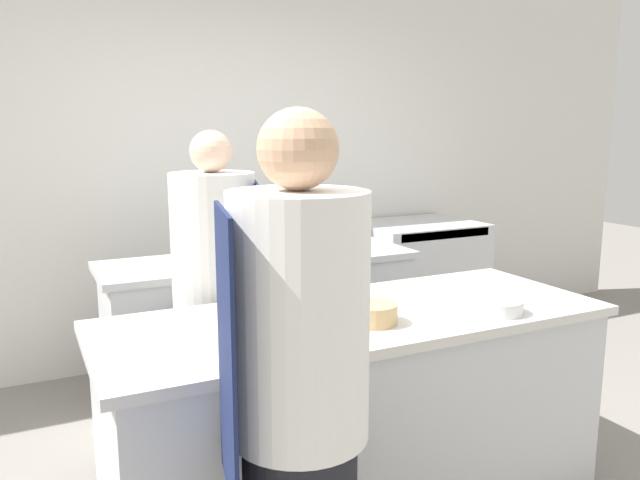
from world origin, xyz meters
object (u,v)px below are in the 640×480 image
Objects in this scene: cup at (311,294)px; bottle_wine at (292,281)px; bottle_olive_oil at (328,278)px; bowl_prep_small at (372,313)px; stockpot at (235,238)px; chef_at_stove at (216,304)px; oven_range at (416,282)px; bottle_vinegar at (240,317)px; bowl_mixing_large at (496,306)px; chef_at_prep_near at (298,414)px; bottle_cooking_oil at (316,301)px.

bottle_wine is at bearing 117.06° from cup.
bottle_olive_oil is at bearing -1.59° from bottle_wine.
stockpot is at bearing 91.87° from bowl_prep_small.
oven_range is at bearing 136.33° from chef_at_stove.
chef_at_stove is 0.87m from bottle_vinegar.
bottle_olive_oil is 1.01× the size of bowl_mixing_large.
bottle_cooking_oil is (0.37, 0.65, 0.12)m from chef_at_prep_near.
bottle_cooking_oil is 0.79× the size of stockpot.
chef_at_stove reaches higher than bowl_prep_small.
cup is (0.07, 0.18, -0.02)m from bottle_cooking_oil.
bottle_wine is at bearing -10.90° from chef_at_prep_near.
chef_at_prep_near is 0.48m from bottle_vinegar.
bowl_prep_small is (0.40, -0.78, 0.12)m from chef_at_stove.
chef_at_prep_near is 1.10m from bottle_olive_oil.
bottle_vinegar reaches higher than bottle_cooking_oil.
stockpot is at bearing -167.63° from oven_range.
oven_range is at bearing 63.45° from bowl_mixing_large.
bottle_olive_oil is at bearing 65.97° from chef_at_stove.
chef_at_stove is at bearing 139.09° from bottle_olive_oil.
bottle_cooking_oil is 0.75m from bowl_mixing_large.
cup is at bearing -92.74° from stockpot.
chef_at_stove is 5.46× the size of bottle_vinegar.
oven_range is 9.00× the size of cup.
bottle_vinegar is 1.30× the size of bottle_wine.
cup is at bearing 107.96° from bowl_prep_small.
cup is (-0.64, 0.43, 0.02)m from bowl_mixing_large.
bottle_wine reaches higher than cup.
cup is (-0.12, -0.09, -0.04)m from bottle_olive_oil.
chef_at_prep_near reaches higher than bottle_cooking_oil.
oven_range is 2.87m from bottle_vinegar.
cup is (-1.62, -1.53, 0.47)m from oven_range.
bottle_olive_oil is 0.74m from bowl_mixing_large.
chef_at_stove is 0.83m from stockpot.
bowl_mixing_large is at bearing -57.76° from chef_at_prep_near.
bottle_wine is at bearing 50.93° from chef_at_stove.
stockpot is (0.35, 0.73, 0.18)m from chef_at_stove.
chef_at_prep_near is at bearing 10.26° from chef_at_stove.
bowl_prep_small is (0.17, -0.14, -0.03)m from bottle_cooking_oil.
oven_range is 0.57× the size of chef_at_stove.
bottle_olive_oil is 1.10m from stockpot.
chef_at_prep_near is 0.95m from cup.
bowl_mixing_large is (1.08, 0.40, 0.07)m from chef_at_prep_near.
bowl_prep_small is at bearing -92.52° from bottle_olive_oil.
bottle_wine is 0.28m from bottle_cooking_oil.
bottle_vinegar is at bearing 177.31° from bowl_mixing_large.
bottle_wine is at bearing 178.41° from bottle_olive_oil.
bottle_vinegar is 1.35× the size of bowl_mixing_large.
bottle_olive_oil is (0.41, -0.36, 0.17)m from chef_at_stove.
chef_at_stove is at bearing 122.62° from cup.
stockpot is (0.50, 2.03, 0.14)m from chef_at_prep_near.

